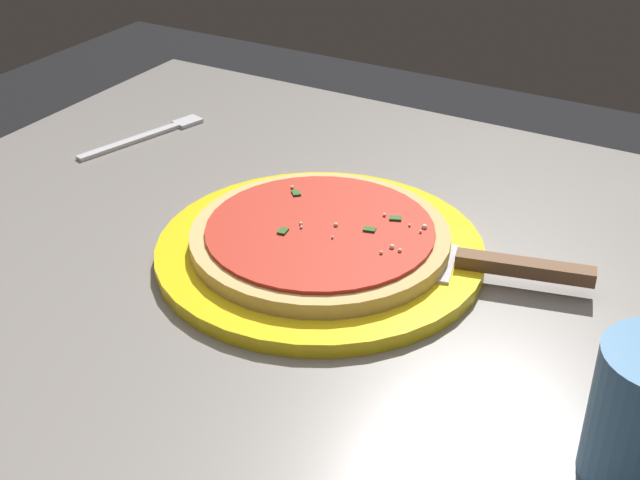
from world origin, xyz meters
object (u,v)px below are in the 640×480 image
at_px(pizza, 320,236).
at_px(fork, 149,135).
at_px(serving_plate, 320,251).
at_px(pizza_server, 482,263).

height_order(pizza, fork, pizza).
height_order(serving_plate, pizza, pizza).
relative_size(pizza_server, fork, 1.22).
bearing_deg(pizza, fork, -23.52).
height_order(pizza, pizza_server, pizza).
xyz_separation_m(pizza_server, fork, (0.50, -0.11, -0.02)).
relative_size(serving_plate, pizza_server, 1.47).
distance_m(serving_plate, pizza, 0.02).
relative_size(serving_plate, pizza, 1.27).
height_order(pizza_server, fork, pizza_server).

